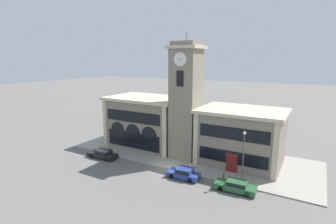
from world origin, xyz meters
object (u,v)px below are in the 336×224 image
Objects in this scene: parked_car_near at (103,154)px; bollard at (110,150)px; parked_car_far at (236,186)px; street_lamp at (244,151)px; parked_car_mid at (184,173)px; fire_hydrant at (223,177)px.

parked_car_near is 1.80m from bollard.
parked_car_far is (20.77, -0.00, 0.00)m from parked_car_near.
parked_car_mid is at bearing -165.14° from street_lamp.
parked_car_near reaches higher than parked_car_far.
parked_car_mid is 8.05m from street_lamp.
parked_car_near reaches higher than fire_hydrant.
parked_car_mid is 4.85× the size of fire_hydrant.
parked_car_near is at bearing -2.30° from parked_car_far.
fire_hydrant is (18.83, 0.02, -0.10)m from bollard.
parked_car_far is 20.98m from bollard.
parked_car_near is 4.59× the size of bollard.
street_lamp is 7.57× the size of fire_hydrant.
street_lamp reaches higher than parked_car_mid.
parked_car_far is 4.14m from street_lamp.
parked_car_far is at bearing 177.70° from parked_car_near.
street_lamp is 21.43m from bollard.
parked_car_near is 18.78m from fire_hydrant.
street_lamp is 4.45m from fire_hydrant.
parked_car_mid is 3.97× the size of bollard.
parked_car_mid is at bearing -158.67° from fire_hydrant.
parked_car_far is at bearing -96.22° from street_lamp.
fire_hydrant is at bearing 0.06° from bollard.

